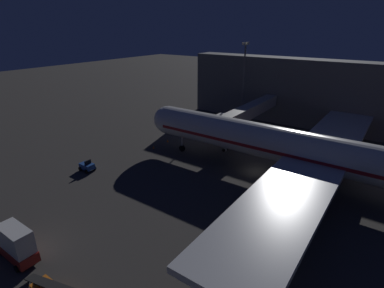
# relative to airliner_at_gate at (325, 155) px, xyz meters

# --- Properties ---
(ground_plane) EXTENTS (320.00, 320.00, 0.00)m
(ground_plane) POSITION_rel_airliner_at_gate_xyz_m (-0.00, -10.15, -5.64)
(ground_plane) COLOR #383533
(airliner_at_gate) EXTENTS (58.15, 64.62, 17.53)m
(airliner_at_gate) POSITION_rel_airliner_at_gate_xyz_m (0.00, 0.00, 0.00)
(airliner_at_gate) COLOR silver
(airliner_at_gate) RESTS_ON ground_plane
(jet_bridge) EXTENTS (25.23, 3.40, 7.31)m
(jet_bridge) POSITION_rel_airliner_at_gate_xyz_m (-13.35, -18.96, 0.14)
(jet_bridge) COLOR #9E9E99
(jet_bridge) RESTS_ON ground_plane
(terminal_wall) EXTENTS (6.00, 80.00, 15.71)m
(terminal_wall) POSITION_rel_airliner_at_gate_xyz_m (-31.00, -1.30, 2.21)
(terminal_wall) COLOR #4C4F54
(terminal_wall) RESTS_ON ground_plane
(apron_floodlight_mast) EXTENTS (2.90, 0.50, 19.18)m
(apron_floodlight_mast) POSITION_rel_airliner_at_gate_xyz_m (-25.50, -25.80, 5.41)
(apron_floodlight_mast) COLOR #59595E
(apron_floodlight_mast) RESTS_ON ground_plane
(pushback_tug) EXTENTS (1.86, 2.42, 1.95)m
(pushback_tug) POSITION_rel_airliner_at_gate_xyz_m (15.95, -33.75, -4.86)
(pushback_tug) COLOR #234C9E
(pushback_tug) RESTS_ON ground_plane
(cargo_truck_aft) EXTENTS (2.36, 5.93, 3.97)m
(cargo_truck_aft) POSITION_rel_airliner_at_gate_xyz_m (33.10, -22.36, -3.67)
(cargo_truck_aft) COLOR maroon
(cargo_truck_aft) RESTS_ON ground_plane
(traffic_cone_nose_port) EXTENTS (0.36, 0.36, 0.55)m
(traffic_cone_nose_port) POSITION_rel_airliner_at_gate_xyz_m (-2.20, -31.22, -5.37)
(traffic_cone_nose_port) COLOR orange
(traffic_cone_nose_port) RESTS_ON ground_plane
(traffic_cone_nose_starboard) EXTENTS (0.36, 0.36, 0.55)m
(traffic_cone_nose_starboard) POSITION_rel_airliner_at_gate_xyz_m (2.20, -31.22, -5.37)
(traffic_cone_nose_starboard) COLOR orange
(traffic_cone_nose_starboard) RESTS_ON ground_plane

